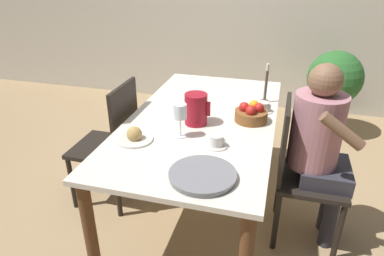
# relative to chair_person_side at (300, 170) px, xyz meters

# --- Properties ---
(ground_plane) EXTENTS (20.00, 20.00, 0.00)m
(ground_plane) POSITION_rel_chair_person_side_xyz_m (-0.66, 0.09, -0.50)
(ground_plane) COLOR tan
(dining_table) EXTENTS (0.95, 1.76, 0.75)m
(dining_table) POSITION_rel_chair_person_side_xyz_m (-0.66, 0.09, 0.15)
(dining_table) COLOR silver
(dining_table) RESTS_ON ground_plane
(chair_person_side) EXTENTS (0.42, 0.42, 0.95)m
(chair_person_side) POSITION_rel_chair_person_side_xyz_m (0.00, 0.00, 0.00)
(chair_person_side) COLOR black
(chair_person_side) RESTS_ON ground_plane
(chair_opposite) EXTENTS (0.42, 0.42, 0.95)m
(chair_opposite) POSITION_rel_chair_person_side_xyz_m (-1.32, 0.02, 0.00)
(chair_opposite) COLOR black
(chair_opposite) RESTS_ON ground_plane
(person_seated) EXTENTS (0.39, 0.41, 1.19)m
(person_seated) POSITION_rel_chair_person_side_xyz_m (0.09, 0.01, 0.21)
(person_seated) COLOR #33333D
(person_seated) RESTS_ON ground_plane
(red_pitcher) EXTENTS (0.17, 0.14, 0.20)m
(red_pitcher) POSITION_rel_chair_person_side_xyz_m (-0.68, -0.01, 0.35)
(red_pitcher) COLOR #A31423
(red_pitcher) RESTS_ON dining_table
(wine_glass_water) EXTENTS (0.08, 0.08, 0.21)m
(wine_glass_water) POSITION_rel_chair_person_side_xyz_m (-0.72, -0.20, 0.40)
(wine_glass_water) COLOR white
(wine_glass_water) RESTS_ON dining_table
(teacup_near_person) EXTENTS (0.13, 0.13, 0.07)m
(teacup_near_person) POSITION_rel_chair_person_side_xyz_m (-0.49, -0.26, 0.27)
(teacup_near_person) COLOR silver
(teacup_near_person) RESTS_ON dining_table
(teacup_across) EXTENTS (0.13, 0.13, 0.07)m
(teacup_across) POSITION_rel_chair_person_side_xyz_m (-0.28, 0.30, 0.27)
(teacup_across) COLOR silver
(teacup_across) RESTS_ON dining_table
(serving_tray) EXTENTS (0.33, 0.33, 0.03)m
(serving_tray) POSITION_rel_chair_person_side_xyz_m (-0.49, -0.59, 0.26)
(serving_tray) COLOR gray
(serving_tray) RESTS_ON dining_table
(bread_plate) EXTENTS (0.21, 0.21, 0.09)m
(bread_plate) POSITION_rel_chair_person_side_xyz_m (-0.97, -0.32, 0.27)
(bread_plate) COLOR silver
(bread_plate) RESTS_ON dining_table
(fruit_bowl) EXTENTS (0.21, 0.21, 0.13)m
(fruit_bowl) POSITION_rel_chair_person_side_xyz_m (-0.34, 0.13, 0.30)
(fruit_bowl) COLOR brown
(fruit_bowl) RESTS_ON dining_table
(candlestick_tall) EXTENTS (0.06, 0.06, 0.29)m
(candlestick_tall) POSITION_rel_chair_person_side_xyz_m (-0.28, 0.48, 0.36)
(candlestick_tall) COLOR #4C4238
(candlestick_tall) RESTS_ON dining_table
(potted_plant) EXTENTS (0.55, 0.55, 0.89)m
(potted_plant) POSITION_rel_chair_person_side_xyz_m (0.34, 1.67, 0.06)
(potted_plant) COLOR #A8603D
(potted_plant) RESTS_ON ground_plane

